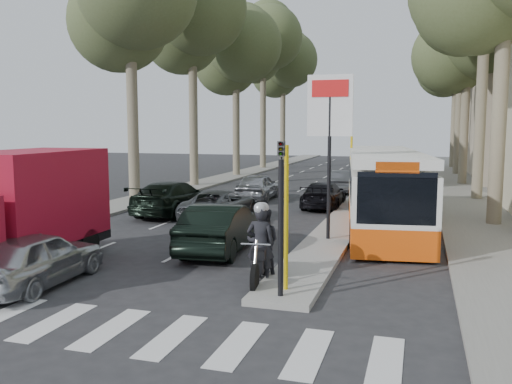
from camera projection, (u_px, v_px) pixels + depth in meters
ground at (176, 274)px, 14.46m from camera, size 120.00×120.00×0.00m
sidewalk_right at (458, 185)px, 35.73m from camera, size 3.20×70.00×0.12m
median_left at (235, 175)px, 43.36m from camera, size 2.40×64.00×0.12m
traffic_island at (350, 214)px, 23.97m from camera, size 1.50×26.00×0.16m
billboard at (330, 133)px, 17.83m from camera, size 1.50×12.10×5.60m
traffic_light_island at (281, 192)px, 11.80m from camera, size 0.16×0.41×3.60m
tree_l_b at (195, 14)px, 34.54m from camera, size 7.40×7.20×14.88m
tree_l_c at (238, 48)px, 42.21m from camera, size 7.40×7.20×13.71m
tree_l_d at (265, 41)px, 49.63m from camera, size 7.40×7.20×15.66m
tree_l_e at (285, 62)px, 57.39m from camera, size 7.40×7.20×14.49m
tree_r_c at (470, 38)px, 35.51m from camera, size 7.40×7.20×13.32m
tree_r_d at (464, 36)px, 42.92m from camera, size 7.40×7.20×14.88m
tree_r_e at (458, 57)px, 50.58m from camera, size 7.40×7.20×14.10m
silver_hatchback at (36, 258)px, 13.29m from camera, size 1.78×4.12×1.39m
dark_hatchback at (220, 228)px, 16.99m from camera, size 1.95×4.71×1.52m
queue_car_a at (219, 205)px, 22.66m from camera, size 2.24×4.72×1.30m
queue_car_b at (324, 195)px, 26.19m from camera, size 1.85×4.41×1.27m
queue_car_c at (258, 187)px, 29.03m from camera, size 1.89×4.31×1.45m
queue_car_d at (344, 181)px, 32.47m from camera, size 1.53×4.02×1.31m
queue_car_e at (173, 198)px, 24.18m from camera, size 2.31×5.26×1.50m
red_truck at (18, 208)px, 14.59m from camera, size 2.50×6.16×3.25m
city_bus at (383, 187)px, 20.85m from camera, size 3.95×11.70×3.02m
motorcycle at (262, 245)px, 13.70m from camera, size 0.98×2.42×2.06m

